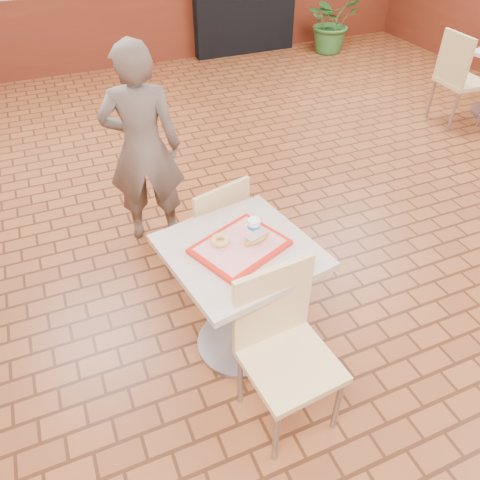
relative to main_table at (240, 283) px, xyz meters
name	(u,v)px	position (x,y,z in m)	size (l,w,h in m)	color
room_shell	(394,59)	(1.15, 0.43, 0.97)	(8.01, 10.01, 3.01)	brown
wainscot_band	(365,202)	(1.15, 0.43, -0.03)	(8.00, 10.00, 1.00)	#541D10
main_table	(240,283)	(0.00, 0.00, 0.00)	(0.74, 0.74, 0.79)	#B8A594
chair_main_front	(283,343)	(0.03, -0.47, -0.01)	(0.47, 0.47, 0.94)	#E7C78A
chair_main_back	(213,231)	(0.05, 0.56, -0.04)	(0.50, 0.50, 0.88)	#DCB684
customer	(143,148)	(-0.20, 1.32, 0.24)	(0.56, 0.37, 1.54)	brown
serving_tray	(240,247)	(0.00, 0.00, 0.27)	(0.45, 0.35, 0.03)	red
ring_donut	(220,240)	(-0.09, 0.06, 0.30)	(0.11, 0.11, 0.03)	gold
long_john_donut	(256,238)	(0.09, -0.01, 0.31)	(0.16, 0.11, 0.05)	#B48F34
paper_cup	(254,226)	(0.11, 0.06, 0.33)	(0.07, 0.07, 0.09)	white
chair_second_left	(459,75)	(3.46, 2.01, 0.03)	(0.49, 0.49, 1.00)	tan
potted_plant	(332,21)	(3.60, 4.81, -0.07)	(0.82, 0.71, 0.91)	#2C6127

